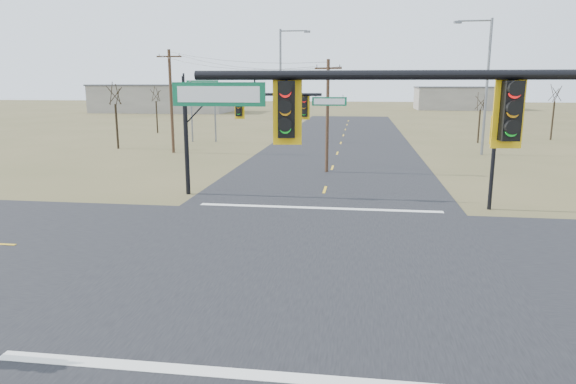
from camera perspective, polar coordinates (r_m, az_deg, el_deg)
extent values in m
plane|color=brown|center=(18.25, 1.51, -7.44)|extent=(320.00, 320.00, 0.00)
cube|color=black|center=(18.25, 1.51, -7.41)|extent=(160.00, 14.00, 0.02)
cube|color=black|center=(18.25, 1.51, -7.41)|extent=(14.00, 160.00, 0.02)
cube|color=silver|center=(11.51, -2.97, -19.70)|extent=(12.00, 0.40, 0.01)
cube|color=silver|center=(25.41, 3.42, -1.78)|extent=(12.00, 0.40, 0.01)
cylinder|color=black|center=(9.76, 18.78, 12.23)|extent=(9.74, 0.18, 0.18)
cube|color=#0E643E|center=(9.97, -7.72, 10.71)|extent=(1.80, 0.05, 0.45)
cylinder|color=black|center=(28.76, -11.25, 5.73)|extent=(0.24, 0.24, 6.10)
cylinder|color=black|center=(27.61, -4.05, 10.77)|extent=(7.40, 0.16, 0.16)
cube|color=#0E643E|center=(27.07, 4.61, 10.00)|extent=(1.80, 0.05, 0.45)
cylinder|color=black|center=(26.69, 21.78, 2.82)|extent=(0.19, 0.19, 4.43)
cylinder|color=#482D1F|center=(35.42, 4.40, 8.33)|extent=(0.22, 0.22, 7.65)
cube|color=#482D1F|center=(35.36, 4.49, 13.55)|extent=(1.85, 0.56, 0.12)
cylinder|color=#482D1F|center=(46.68, -12.85, 9.72)|extent=(0.26, 0.26, 8.92)
cube|color=#482D1F|center=(46.71, -13.07, 14.46)|extent=(2.18, 0.26, 0.12)
cylinder|color=slate|center=(55.26, -10.67, 8.79)|extent=(0.17, 0.17, 6.36)
cylinder|color=slate|center=(54.51, -8.11, 8.84)|extent=(0.17, 0.17, 6.36)
cube|color=#0E643E|center=(54.80, -9.48, 11.03)|extent=(3.39, 0.18, 2.12)
cylinder|color=slate|center=(47.26, 21.21, 10.71)|extent=(0.23, 0.23, 11.33)
cylinder|color=slate|center=(47.25, 20.05, 17.45)|extent=(2.72, 0.14, 0.14)
cube|color=slate|center=(46.99, 18.34, 17.48)|extent=(0.68, 0.48, 0.20)
cylinder|color=slate|center=(54.42, -0.84, 11.65)|extent=(0.23, 0.23, 11.47)
cylinder|color=slate|center=(54.48, 0.64, 17.48)|extent=(2.75, 0.14, 0.14)
cube|color=slate|center=(54.31, 2.15, 17.38)|extent=(0.66, 0.36, 0.21)
cylinder|color=black|center=(51.20, -18.48, 6.92)|extent=(0.21, 0.21, 4.17)
cylinder|color=black|center=(66.25, -14.37, 8.07)|extent=(0.18, 0.18, 3.91)
cylinder|color=black|center=(56.79, 20.45, 6.83)|extent=(0.18, 0.18, 3.40)
cylinder|color=black|center=(63.04, 27.32, 7.05)|extent=(0.18, 0.18, 4.18)
cube|color=gray|center=(115.06, -13.62, 10.02)|extent=(28.00, 14.00, 5.50)
cube|color=gray|center=(129.23, 18.53, 9.81)|extent=(20.00, 12.00, 5.00)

